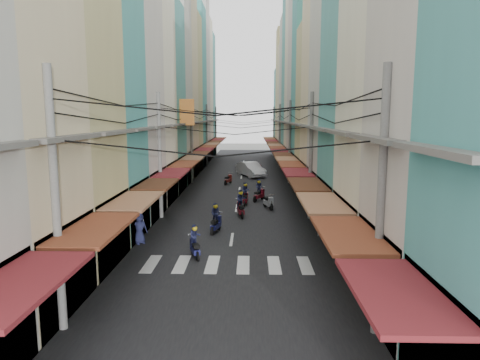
% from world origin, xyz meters
% --- Properties ---
extents(ground, '(160.00, 160.00, 0.00)m').
position_xyz_m(ground, '(0.00, 0.00, 0.00)').
color(ground, slate).
rests_on(ground, ground).
extents(road, '(10.00, 80.00, 0.02)m').
position_xyz_m(road, '(0.00, 20.00, 0.01)').
color(road, black).
rests_on(road, ground).
extents(sidewalk_left, '(3.00, 80.00, 0.06)m').
position_xyz_m(sidewalk_left, '(-6.50, 20.00, 0.03)').
color(sidewalk_left, gray).
rests_on(sidewalk_left, ground).
extents(sidewalk_right, '(3.00, 80.00, 0.06)m').
position_xyz_m(sidewalk_right, '(6.50, 20.00, 0.03)').
color(sidewalk_right, gray).
rests_on(sidewalk_right, ground).
extents(crosswalk, '(7.55, 2.40, 0.01)m').
position_xyz_m(crosswalk, '(-0.00, -6.00, 0.03)').
color(crosswalk, silver).
rests_on(crosswalk, ground).
extents(building_row_left, '(7.80, 67.67, 23.70)m').
position_xyz_m(building_row_left, '(-7.92, 16.56, 9.78)').
color(building_row_left, '#BCB8AC').
rests_on(building_row_left, ground).
extents(building_row_right, '(7.80, 68.98, 22.59)m').
position_xyz_m(building_row_right, '(7.92, 16.45, 9.41)').
color(building_row_right, teal).
rests_on(building_row_right, ground).
extents(utility_poles, '(10.20, 66.13, 8.20)m').
position_xyz_m(utility_poles, '(0.00, 15.01, 6.59)').
color(utility_poles, slate).
rests_on(utility_poles, ground).
extents(white_car, '(6.09, 4.33, 2.00)m').
position_xyz_m(white_car, '(1.05, 22.59, 0.00)').
color(white_car, white).
rests_on(white_car, ground).
extents(bicycle, '(1.58, 1.05, 1.02)m').
position_xyz_m(bicycle, '(7.50, -3.00, 0.00)').
color(bicycle, black).
rests_on(bicycle, ground).
extents(moving_scooters, '(4.32, 33.85, 1.82)m').
position_xyz_m(moving_scooters, '(0.31, 5.97, 0.52)').
color(moving_scooters, black).
rests_on(moving_scooters, ground).
extents(parked_scooters, '(13.03, 13.82, 1.01)m').
position_xyz_m(parked_scooters, '(3.95, -3.24, 0.49)').
color(parked_scooters, black).
rests_on(parked_scooters, ground).
extents(pedestrians, '(13.05, 19.74, 2.25)m').
position_xyz_m(pedestrians, '(-4.07, 4.41, 1.04)').
color(pedestrians, '#29212C').
rests_on(pedestrians, ground).
extents(market_umbrella, '(2.12, 2.12, 2.23)m').
position_xyz_m(market_umbrella, '(6.62, -1.21, 1.97)').
color(market_umbrella, '#B2B2B7').
rests_on(market_umbrella, ground).
extents(traffic_sign, '(0.10, 0.65, 2.97)m').
position_xyz_m(traffic_sign, '(4.80, -1.23, 2.17)').
color(traffic_sign, slate).
rests_on(traffic_sign, ground).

